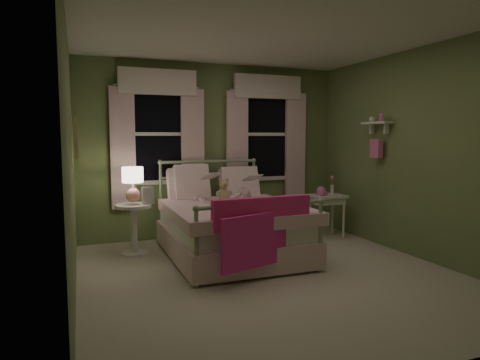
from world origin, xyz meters
name	(u,v)px	position (x,y,z in m)	size (l,w,h in m)	color
room_shell	(272,156)	(0.00, 0.00, 1.30)	(4.20, 4.20, 4.20)	beige
bed	(230,226)	(-0.16, 0.90, 0.38)	(1.58, 2.04, 1.18)	white
pink_throw	(263,223)	(-0.15, -0.11, 0.61)	(1.10, 0.37, 0.71)	#F32F82
child_left	(200,181)	(-0.43, 1.34, 0.93)	(0.26, 0.17, 0.72)	#F7D1DD
child_right	(239,178)	(0.13, 1.34, 0.94)	(0.36, 0.28, 0.75)	#F7D1DD
book_left	(205,180)	(-0.43, 1.09, 0.96)	(0.20, 0.27, 0.03)	beige
book_right	(246,182)	(0.13, 1.09, 0.92)	(0.20, 0.27, 0.02)	beige
teddy_bear	(224,191)	(-0.15, 1.18, 0.79)	(0.23, 0.18, 0.30)	tan
nightstand_left	(134,222)	(-1.30, 1.39, 0.42)	(0.46, 0.46, 0.65)	white
table_lamp	(133,181)	(-1.30, 1.39, 0.95)	(0.27, 0.27, 0.45)	#DD8E82
book_nightstand	(142,204)	(-1.20, 1.31, 0.66)	(0.16, 0.22, 0.02)	beige
nightstand_right	(327,201)	(1.51, 1.30, 0.55)	(0.50, 0.40, 0.64)	white
pink_toy	(321,191)	(1.41, 1.29, 0.71)	(0.14, 0.19, 0.14)	pink
bud_vase	(332,185)	(1.63, 1.35, 0.79)	(0.06, 0.06, 0.28)	white
window_left	(158,129)	(-0.85, 2.03, 1.62)	(1.34, 0.13, 1.96)	black
window_right	(267,130)	(0.85, 2.03, 1.62)	(1.34, 0.13, 1.96)	black
wall_shelf	(377,136)	(1.90, 0.70, 1.52)	(0.15, 0.50, 0.60)	white
framed_picture	(76,138)	(-1.95, 0.60, 1.50)	(0.03, 0.32, 0.42)	beige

